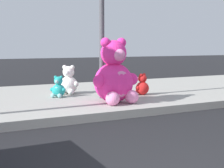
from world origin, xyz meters
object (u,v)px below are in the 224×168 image
(plush_teal, at_px, (58,89))
(plush_red, at_px, (142,86))
(plush_pink_large, at_px, (115,77))
(sign_pole, at_px, (102,18))
(plush_white, at_px, (68,82))

(plush_teal, bearing_deg, plush_red, -15.74)
(plush_teal, xyz_separation_m, plush_red, (1.82, -0.51, 0.01))
(plush_pink_large, bearing_deg, sign_pole, 90.50)
(sign_pole, xyz_separation_m, plush_white, (-0.44, 0.94, -1.43))
(sign_pole, height_order, plush_white, sign_pole)
(plush_pink_large, distance_m, plush_white, 1.61)
(plush_teal, relative_size, plush_red, 0.95)
(plush_pink_large, xyz_separation_m, plush_white, (-0.44, 1.52, -0.24))
(sign_pole, distance_m, plush_teal, 1.80)
(plush_pink_large, distance_m, plush_red, 1.24)
(sign_pole, relative_size, plush_teal, 6.78)
(plush_teal, height_order, plush_white, plush_white)
(plush_teal, relative_size, plush_white, 0.70)
(plush_white, bearing_deg, sign_pole, -64.92)
(plush_red, xyz_separation_m, plush_white, (-1.46, 0.90, 0.07))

